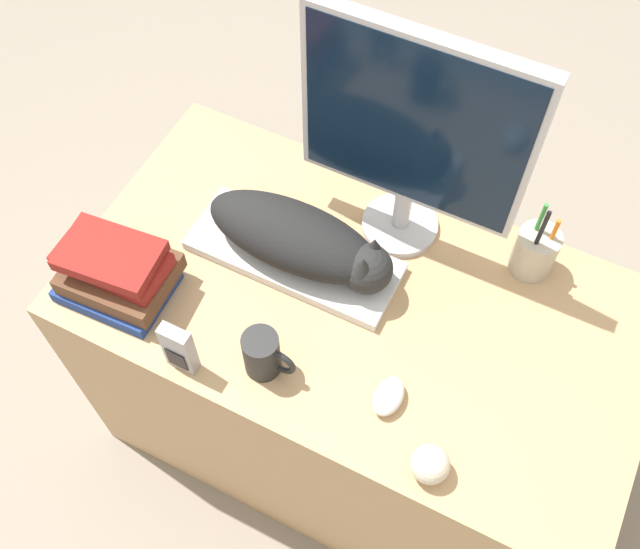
{
  "coord_description": "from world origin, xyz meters",
  "views": [
    {
      "loc": [
        0.27,
        -0.39,
        2.05
      ],
      "look_at": [
        -0.08,
        0.31,
        0.79
      ],
      "focal_mm": 42.0,
      "sensor_mm": 36.0,
      "label": 1
    }
  ],
  "objects_px": {
    "keyboard": "(294,256)",
    "baseball": "(430,464)",
    "book_stack": "(116,271)",
    "computer_mouse": "(388,396)",
    "cat": "(303,240)",
    "monitor": "(414,132)",
    "coffee_mug": "(263,354)",
    "pen_cup": "(535,251)",
    "phone": "(179,349)"
  },
  "relations": [
    {
      "from": "computer_mouse",
      "to": "pen_cup",
      "type": "bearing_deg",
      "value": 70.72
    },
    {
      "from": "keyboard",
      "to": "computer_mouse",
      "type": "relative_size",
      "value": 5.34
    },
    {
      "from": "keyboard",
      "to": "pen_cup",
      "type": "xyz_separation_m",
      "value": [
        0.44,
        0.2,
        0.04
      ]
    },
    {
      "from": "cat",
      "to": "book_stack",
      "type": "height_order",
      "value": "cat"
    },
    {
      "from": "pen_cup",
      "to": "baseball",
      "type": "relative_size",
      "value": 2.95
    },
    {
      "from": "keyboard",
      "to": "coffee_mug",
      "type": "bearing_deg",
      "value": -75.15
    },
    {
      "from": "phone",
      "to": "computer_mouse",
      "type": "bearing_deg",
      "value": 15.83
    },
    {
      "from": "book_stack",
      "to": "cat",
      "type": "bearing_deg",
      "value": 35.54
    },
    {
      "from": "computer_mouse",
      "to": "cat",
      "type": "bearing_deg",
      "value": 144.33
    },
    {
      "from": "monitor",
      "to": "coffee_mug",
      "type": "relative_size",
      "value": 4.78
    },
    {
      "from": "keyboard",
      "to": "pen_cup",
      "type": "height_order",
      "value": "pen_cup"
    },
    {
      "from": "pen_cup",
      "to": "phone",
      "type": "height_order",
      "value": "pen_cup"
    },
    {
      "from": "monitor",
      "to": "phone",
      "type": "relative_size",
      "value": 3.95
    },
    {
      "from": "monitor",
      "to": "coffee_mug",
      "type": "distance_m",
      "value": 0.49
    },
    {
      "from": "monitor",
      "to": "pen_cup",
      "type": "distance_m",
      "value": 0.37
    },
    {
      "from": "keyboard",
      "to": "coffee_mug",
      "type": "relative_size",
      "value": 4.08
    },
    {
      "from": "coffee_mug",
      "to": "keyboard",
      "type": "bearing_deg",
      "value": 104.85
    },
    {
      "from": "computer_mouse",
      "to": "coffee_mug",
      "type": "xyz_separation_m",
      "value": [
        -0.24,
        -0.04,
        0.04
      ]
    },
    {
      "from": "cat",
      "to": "baseball",
      "type": "distance_m",
      "value": 0.49
    },
    {
      "from": "monitor",
      "to": "coffee_mug",
      "type": "height_order",
      "value": "monitor"
    },
    {
      "from": "coffee_mug",
      "to": "book_stack",
      "type": "height_order",
      "value": "book_stack"
    },
    {
      "from": "coffee_mug",
      "to": "cat",
      "type": "bearing_deg",
      "value": 99.65
    },
    {
      "from": "keyboard",
      "to": "book_stack",
      "type": "relative_size",
      "value": 1.93
    },
    {
      "from": "cat",
      "to": "phone",
      "type": "height_order",
      "value": "cat"
    },
    {
      "from": "book_stack",
      "to": "monitor",
      "type": "bearing_deg",
      "value": 41.14
    },
    {
      "from": "computer_mouse",
      "to": "baseball",
      "type": "height_order",
      "value": "baseball"
    },
    {
      "from": "monitor",
      "to": "pen_cup",
      "type": "relative_size",
      "value": 2.49
    },
    {
      "from": "baseball",
      "to": "phone",
      "type": "height_order",
      "value": "phone"
    },
    {
      "from": "baseball",
      "to": "book_stack",
      "type": "bearing_deg",
      "value": 174.07
    },
    {
      "from": "cat",
      "to": "computer_mouse",
      "type": "distance_m",
      "value": 0.35
    },
    {
      "from": "keyboard",
      "to": "book_stack",
      "type": "bearing_deg",
      "value": -142.29
    },
    {
      "from": "monitor",
      "to": "baseball",
      "type": "bearing_deg",
      "value": -61.06
    },
    {
      "from": "keyboard",
      "to": "pen_cup",
      "type": "relative_size",
      "value": 2.13
    },
    {
      "from": "monitor",
      "to": "book_stack",
      "type": "height_order",
      "value": "monitor"
    },
    {
      "from": "coffee_mug",
      "to": "pen_cup",
      "type": "xyz_separation_m",
      "value": [
        0.38,
        0.45,
        0.0
      ]
    },
    {
      "from": "keyboard",
      "to": "baseball",
      "type": "relative_size",
      "value": 6.26
    },
    {
      "from": "computer_mouse",
      "to": "coffee_mug",
      "type": "distance_m",
      "value": 0.24
    },
    {
      "from": "coffee_mug",
      "to": "pen_cup",
      "type": "relative_size",
      "value": 0.52
    },
    {
      "from": "keyboard",
      "to": "monitor",
      "type": "distance_m",
      "value": 0.37
    },
    {
      "from": "monitor",
      "to": "book_stack",
      "type": "xyz_separation_m",
      "value": [
        -0.45,
        -0.39,
        -0.24
      ]
    },
    {
      "from": "pen_cup",
      "to": "book_stack",
      "type": "bearing_deg",
      "value": -149.91
    },
    {
      "from": "pen_cup",
      "to": "phone",
      "type": "xyz_separation_m",
      "value": [
        -0.52,
        -0.51,
        0.01
      ]
    },
    {
      "from": "coffee_mug",
      "to": "phone",
      "type": "xyz_separation_m",
      "value": [
        -0.14,
        -0.06,
        0.01
      ]
    },
    {
      "from": "monitor",
      "to": "phone",
      "type": "xyz_separation_m",
      "value": [
        -0.24,
        -0.48,
        -0.23
      ]
    },
    {
      "from": "pen_cup",
      "to": "phone",
      "type": "bearing_deg",
      "value": -135.56
    },
    {
      "from": "monitor",
      "to": "baseball",
      "type": "height_order",
      "value": "monitor"
    },
    {
      "from": "phone",
      "to": "book_stack",
      "type": "xyz_separation_m",
      "value": [
        -0.2,
        0.09,
        -0.0
      ]
    },
    {
      "from": "computer_mouse",
      "to": "book_stack",
      "type": "relative_size",
      "value": 0.36
    },
    {
      "from": "cat",
      "to": "computer_mouse",
      "type": "bearing_deg",
      "value": -35.67
    },
    {
      "from": "keyboard",
      "to": "cat",
      "type": "bearing_deg",
      "value": -0.0
    }
  ]
}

